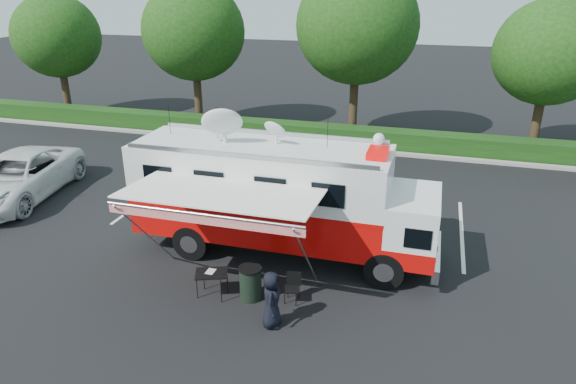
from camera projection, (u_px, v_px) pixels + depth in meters
name	position (u px, v px, depth m)	size (l,w,h in m)	color
ground_plane	(284.00, 253.00, 16.37)	(120.00, 120.00, 0.00)	black
back_border	(379.00, 46.00, 25.62)	(60.00, 6.14, 8.87)	#9E998E
stall_lines	(294.00, 213.00, 19.16)	(24.12, 5.50, 0.01)	silver
command_truck	(281.00, 197.00, 15.65)	(9.35, 2.57, 4.49)	black
awning	(219.00, 198.00, 13.13)	(5.10, 2.64, 3.08)	white
white_suv	(21.00, 197.00, 20.53)	(2.91, 6.32, 1.76)	silver
person	(272.00, 325.00, 12.93)	(0.74, 0.48, 1.52)	black
folding_table	(212.00, 274.00, 13.89)	(1.02, 0.88, 0.74)	black
folding_chair	(293.00, 285.00, 13.78)	(0.47, 0.49, 0.82)	black
trash_bin	(250.00, 283.00, 13.86)	(0.64, 0.64, 0.95)	black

